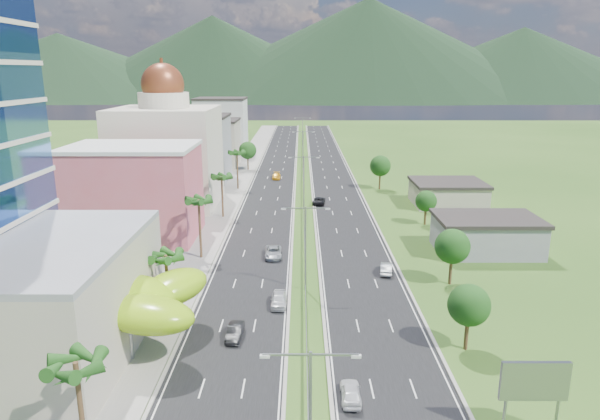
{
  "coord_description": "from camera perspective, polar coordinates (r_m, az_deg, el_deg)",
  "views": [
    {
      "loc": [
        -0.57,
        -53.56,
        27.17
      ],
      "look_at": [
        -0.72,
        23.64,
        7.0
      ],
      "focal_mm": 32.0,
      "sensor_mm": 36.0,
      "label": 1
    }
  ],
  "objects": [
    {
      "name": "leafy_tree_ra",
      "position": [
        55.98,
        17.58,
        -9.67
      ],
      "size": [
        4.2,
        4.2,
        6.9
      ],
      "color": "#47301C",
      "rests_on": "ground"
    },
    {
      "name": "billboard",
      "position": [
        45.72,
        23.73,
        -16.56
      ],
      "size": [
        5.2,
        0.35,
        6.2
      ],
      "color": "gray",
      "rests_on": "ground"
    },
    {
      "name": "mountain_ridge",
      "position": [
        507.91,
        7.1,
        11.47
      ],
      "size": [
        860.0,
        140.0,
        90.0
      ],
      "primitive_type": null,
      "color": "black",
      "rests_on": "ground"
    },
    {
      "name": "pink_shophouse",
      "position": [
        91.97,
        -17.25,
        1.63
      ],
      "size": [
        20.0,
        15.0,
        15.0
      ],
      "primitive_type": "cube",
      "color": "#CB5361",
      "rests_on": "ground"
    },
    {
      "name": "streetlight_median_d",
      "position": [
        149.95,
        0.33,
        6.82
      ],
      "size": [
        6.04,
        0.25,
        11.0
      ],
      "color": "gray",
      "rests_on": "ground"
    },
    {
      "name": "palm_tree_b",
      "position": [
        60.94,
        -14.13,
        -5.09
      ],
      "size": [
        3.6,
        3.6,
        8.1
      ],
      "color": "#47301C",
      "rests_on": "ground"
    },
    {
      "name": "car_silver_right",
      "position": [
        75.12,
        9.18,
        -6.14
      ],
      "size": [
        2.23,
        4.57,
        1.44
      ],
      "primitive_type": "imported",
      "rotation": [
        0.0,
        0.0,
        2.98
      ],
      "color": "#9D9FA4",
      "rests_on": "road_right"
    },
    {
      "name": "leafy_tree_rc",
      "position": [
        98.9,
        13.3,
        0.92
      ],
      "size": [
        3.85,
        3.85,
        6.33
      ],
      "color": "#47301C",
      "rests_on": "ground"
    },
    {
      "name": "palm_tree_d",
      "position": [
        101.59,
        -8.36,
        3.35
      ],
      "size": [
        3.6,
        3.6,
        8.6
      ],
      "color": "#47301C",
      "rests_on": "ground"
    },
    {
      "name": "shed_near",
      "position": [
        87.16,
        19.26,
        -2.65
      ],
      "size": [
        15.0,
        10.0,
        5.0
      ],
      "primitive_type": "cube",
      "color": "gray",
      "rests_on": "ground"
    },
    {
      "name": "car_yellow_far_left",
      "position": [
        138.49,
        -2.53,
        3.65
      ],
      "size": [
        2.12,
        5.14,
        1.49
      ],
      "primitive_type": "imported",
      "rotation": [
        0.0,
        0.0,
        0.01
      ],
      "color": "gold",
      "rests_on": "road_left"
    },
    {
      "name": "leafy_tree_rb",
      "position": [
        71.86,
        15.94,
        -3.76
      ],
      "size": [
        4.55,
        4.55,
        7.47
      ],
      "color": "#47301C",
      "rests_on": "ground"
    },
    {
      "name": "car_white_near_right",
      "position": [
        48.08,
        5.42,
        -18.77
      ],
      "size": [
        1.74,
        4.18,
        1.42
      ],
      "primitive_type": "imported",
      "rotation": [
        0.0,
        0.0,
        3.12
      ],
      "color": "white",
      "rests_on": "road_right"
    },
    {
      "name": "streetlight_median_a",
      "position": [
        35.11,
        1.1,
        -20.93
      ],
      "size": [
        6.04,
        0.25,
        11.0
      ],
      "color": "gray",
      "rests_on": "ground"
    },
    {
      "name": "palm_tree_e",
      "position": [
        125.88,
        -6.74,
        5.93
      ],
      "size": [
        3.6,
        3.6,
        9.4
      ],
      "color": "#47301C",
      "rests_on": "ground"
    },
    {
      "name": "palm_tree_c",
      "position": [
        79.25,
        -10.75,
        0.75
      ],
      "size": [
        3.6,
        3.6,
        9.6
      ],
      "color": "#47301C",
      "rests_on": "ground"
    },
    {
      "name": "road_left",
      "position": [
        146.27,
        -2.61,
        3.93
      ],
      "size": [
        11.0,
        260.0,
        0.04
      ],
      "primitive_type": "cube",
      "color": "black",
      "rests_on": "ground"
    },
    {
      "name": "midrise_grey",
      "position": [
        137.49,
        -11.04,
        6.36
      ],
      "size": [
        16.0,
        15.0,
        16.0
      ],
      "primitive_type": "cube",
      "color": "gray",
      "rests_on": "ground"
    },
    {
      "name": "ground",
      "position": [
        60.06,
        0.66,
        -12.26
      ],
      "size": [
        500.0,
        500.0,
        0.0
      ],
      "primitive_type": "plane",
      "color": "#2D5119",
      "rests_on": "ground"
    },
    {
      "name": "car_white_near_left",
      "position": [
        64.48,
        -2.27,
        -9.49
      ],
      "size": [
        1.86,
        4.58,
        1.56
      ],
      "primitive_type": "imported",
      "rotation": [
        0.0,
        0.0,
        -0.0
      ],
      "color": "silver",
      "rests_on": "road_left"
    },
    {
      "name": "leafy_tree_lfar",
      "position": [
        150.86,
        -5.6,
        6.35
      ],
      "size": [
        4.9,
        4.9,
        8.05
      ],
      "color": "#47301C",
      "rests_on": "ground"
    },
    {
      "name": "streetlight_median_c",
      "position": [
        105.55,
        0.42,
        3.49
      ],
      "size": [
        6.04,
        0.25,
        11.0
      ],
      "color": "gray",
      "rests_on": "ground"
    },
    {
      "name": "streetlight_median_e",
      "position": [
        194.63,
        0.28,
        8.62
      ],
      "size": [
        6.04,
        0.25,
        11.0
      ],
      "color": "gray",
      "rests_on": "ground"
    },
    {
      "name": "domed_building",
      "position": [
        113.08,
        -14.01,
        6.17
      ],
      "size": [
        20.0,
        20.0,
        28.7
      ],
      "color": "beige",
      "rests_on": "ground"
    },
    {
      "name": "lime_canopy",
      "position": [
        57.66,
        -19.84,
        -8.9
      ],
      "size": [
        18.0,
        15.0,
        7.4
      ],
      "color": "#8BC112",
      "rests_on": "ground"
    },
    {
      "name": "midrise_white",
      "position": [
        181.41,
        -8.37,
        8.74
      ],
      "size": [
        16.0,
        15.0,
        18.0
      ],
      "primitive_type": "cube",
      "color": "silver",
      "rests_on": "ground"
    },
    {
      "name": "sidewalk_left",
      "position": [
        147.01,
        -6.32,
        3.93
      ],
      "size": [
        7.0,
        260.0,
        0.12
      ],
      "primitive_type": "cube",
      "color": "gray",
      "rests_on": "ground"
    },
    {
      "name": "shed_far",
      "position": [
        115.51,
        15.46,
        1.62
      ],
      "size": [
        14.0,
        12.0,
        4.4
      ],
      "primitive_type": "cube",
      "color": "#B3AB93",
      "rests_on": "ground"
    },
    {
      "name": "streetlight_median_b",
      "position": [
        66.76,
        0.6,
        -3.17
      ],
      "size": [
        6.04,
        0.25,
        11.0
      ],
      "color": "gray",
      "rests_on": "ground"
    },
    {
      "name": "palm_tree_a",
      "position": [
        39.82,
        -22.78,
        -15.36
      ],
      "size": [
        3.6,
        3.6,
        9.1
      ],
      "color": "#47301C",
      "rests_on": "ground"
    },
    {
      "name": "road_right",
      "position": [
        146.32,
        3.28,
        3.93
      ],
      "size": [
        11.0,
        260.0,
        0.04
      ],
      "primitive_type": "cube",
      "color": "black",
      "rests_on": "ground"
    },
    {
      "name": "leafy_tree_rd",
      "position": [
        126.8,
        8.56,
        4.68
      ],
      "size": [
        4.9,
        4.9,
        8.05
      ],
      "color": "#47301C",
      "rests_on": "ground"
    },
    {
      "name": "car_dark_far_right",
      "position": [
        112.19,
        2.03,
        1.02
      ],
      "size": [
        3.04,
        5.45,
        1.44
      ],
      "primitive_type": "imported",
      "rotation": [
        0.0,
        0.0,
        3.01
      ],
      "color": "black",
      "rests_on": "road_right"
    },
    {
      "name": "car_silver_mid_left",
      "position": [
        80.45,
        -2.87,
        -4.52
      ],
      "size": [
        2.72,
        5.46,
        1.49
      ],
      "primitive_type": "imported",
      "rotation": [
        0.0,
        0.0,
        0.05
      ],
      "color": "#9A9EA2",
      "rests_on": "road_left"
    },
    {
      "name": "midrise_beige",
      "position": [
        159.13,
        -9.52,
        6.98
      ],
      "size": [
        16.0,
        15.0,
        13.0
      ],
      "primitive_type": "cube",
      "color": "#B3AB93",
      "rests_on": "ground"
    },
    {
      "name": "median_guardrail",
      "position": [
        128.32,
        0.36,
        2.7
      ],
      "size": [
        0.1,
        216.06,
        0.76
      ],
      "color": "gray",
      "rests_on": "ground"
    },
    {
      "name": "car_dark_left",
      "position": [
        57.66,
        -6.95,
        -12.76
      ],
      "size": [
        1.68,
        4.29,
        1.39
      ],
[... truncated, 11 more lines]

